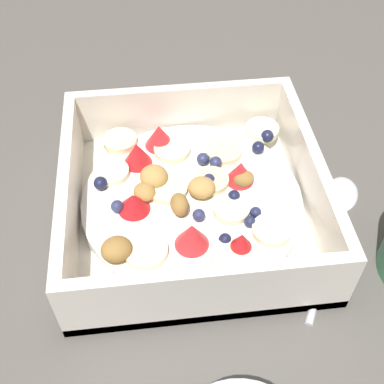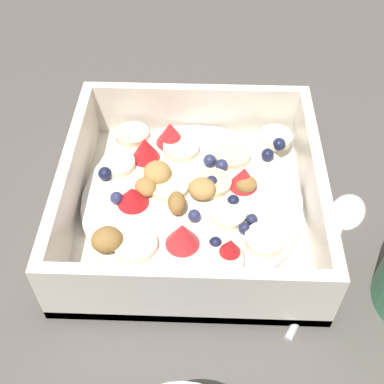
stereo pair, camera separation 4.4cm
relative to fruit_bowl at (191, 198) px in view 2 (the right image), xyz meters
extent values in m
plane|color=#56514C|center=(0.01, 0.01, -0.02)|extent=(2.40, 2.40, 0.00)
cube|color=white|center=(0.00, 0.00, -0.02)|extent=(0.23, 0.23, 0.01)
cube|color=white|center=(0.00, -0.11, 0.01)|extent=(0.23, 0.01, 0.07)
cube|color=white|center=(0.00, 0.11, 0.01)|extent=(0.23, 0.01, 0.07)
cube|color=white|center=(-0.11, 0.00, 0.01)|extent=(0.01, 0.21, 0.07)
cube|color=white|center=(0.11, 0.00, 0.01)|extent=(0.01, 0.21, 0.07)
cylinder|color=white|center=(0.00, 0.00, 0.00)|extent=(0.20, 0.20, 0.01)
cylinder|color=#F4EAB7|center=(-0.03, 0.07, 0.01)|extent=(0.05, 0.05, 0.01)
cylinder|color=beige|center=(-0.02, -0.01, 0.01)|extent=(0.04, 0.04, 0.01)
cylinder|color=#F7EFC6|center=(0.07, -0.04, 0.01)|extent=(0.04, 0.04, 0.01)
cylinder|color=beige|center=(-0.04, -0.05, 0.01)|extent=(0.05, 0.05, 0.01)
cylinder|color=beige|center=(0.06, -0.08, 0.01)|extent=(0.04, 0.04, 0.01)
cylinder|color=#F4EAB7|center=(0.02, -0.01, 0.01)|extent=(0.05, 0.05, 0.01)
cylinder|color=#F4EAB7|center=(-0.06, 0.05, 0.01)|extent=(0.04, 0.04, 0.01)
cylinder|color=#F7EFC6|center=(-0.08, -0.08, 0.01)|extent=(0.05, 0.05, 0.01)
cylinder|color=#F7EFC6|center=(0.04, 0.06, 0.01)|extent=(0.05, 0.05, 0.01)
cylinder|color=#F4EAB7|center=(0.02, -0.06, 0.01)|extent=(0.05, 0.05, 0.01)
cylinder|color=#F4EAB7|center=(-0.03, 0.02, 0.01)|extent=(0.05, 0.05, 0.01)
cone|color=red|center=(-0.03, 0.07, 0.01)|extent=(0.04, 0.04, 0.02)
cone|color=red|center=(0.05, -0.05, 0.01)|extent=(0.04, 0.04, 0.02)
cone|color=red|center=(0.01, 0.05, 0.02)|extent=(0.04, 0.04, 0.02)
cone|color=red|center=(0.05, 0.01, 0.01)|extent=(0.03, 0.03, 0.02)
cone|color=red|center=(0.02, -0.07, 0.01)|extent=(0.04, 0.04, 0.02)
cone|color=red|center=(-0.05, -0.01, 0.01)|extent=(0.04, 0.04, 0.02)
sphere|color=navy|center=(-0.02, -0.04, 0.01)|extent=(0.01, 0.01, 0.01)
sphere|color=#191E3D|center=(-0.09, -0.07, 0.01)|extent=(0.01, 0.01, 0.01)
sphere|color=#191E3D|center=(-0.04, 0.00, 0.01)|extent=(0.01, 0.01, 0.01)
sphere|color=#23284C|center=(-0.05, 0.03, 0.01)|extent=(0.01, 0.01, 0.01)
sphere|color=navy|center=(0.00, 0.03, 0.01)|extent=(0.01, 0.01, 0.01)
sphere|color=#23284C|center=(-0.02, -0.01, 0.01)|extent=(0.01, 0.01, 0.01)
sphere|color=#191E3D|center=(-0.02, 0.06, 0.01)|extent=(0.01, 0.01, 0.01)
sphere|color=navy|center=(0.07, 0.01, 0.01)|extent=(0.01, 0.01, 0.01)
sphere|color=navy|center=(-0.03, -0.04, 0.01)|extent=(0.01, 0.01, 0.01)
sphere|color=#23284C|center=(-0.05, 0.04, 0.01)|extent=(0.01, 0.01, 0.01)
sphere|color=#191E3D|center=(0.03, -0.07, 0.01)|extent=(0.01, 0.01, 0.01)
sphere|color=#191E3D|center=(-0.07, -0.05, 0.01)|extent=(0.01, 0.01, 0.01)
sphere|color=#191E3D|center=(0.08, -0.02, 0.01)|extent=(0.01, 0.01, 0.01)
ellipsoid|color=tan|center=(-0.01, 0.00, 0.01)|extent=(0.03, 0.03, 0.02)
ellipsoid|color=#AD7F42|center=(0.04, 0.00, 0.01)|extent=(0.03, 0.03, 0.01)
ellipsoid|color=olive|center=(0.07, 0.06, 0.01)|extent=(0.03, 0.03, 0.02)
ellipsoid|color=olive|center=(-0.05, -0.01, 0.01)|extent=(0.02, 0.02, 0.01)
ellipsoid|color=olive|center=(0.01, 0.02, 0.01)|extent=(0.02, 0.02, 0.02)
ellipsoid|color=tan|center=(0.03, -0.02, 0.01)|extent=(0.04, 0.04, 0.02)
ellipsoid|color=silver|center=(-0.15, -0.01, -0.02)|extent=(0.05, 0.06, 0.01)
cylinder|color=silver|center=(-0.11, 0.07, -0.02)|extent=(0.06, 0.11, 0.01)
camera|label=1|loc=(0.03, 0.29, 0.34)|focal=45.77mm
camera|label=2|loc=(-0.01, 0.30, 0.34)|focal=45.77mm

